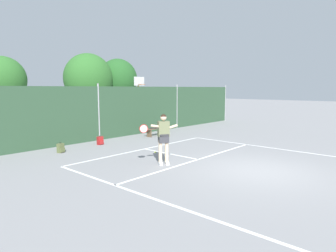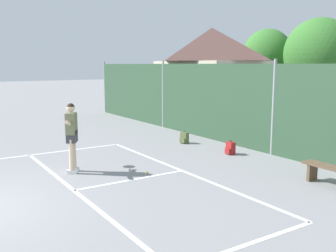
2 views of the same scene
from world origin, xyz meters
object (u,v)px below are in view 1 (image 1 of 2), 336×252
object	(u,v)px
tennis_ball	(155,152)
backpack_red	(100,141)
backpack_olive	(61,148)
basketball_hoop	(139,95)
courtside_bench	(156,130)
tennis_player	(163,135)

from	to	relation	value
tennis_ball	backpack_red	bearing A→B (deg)	97.88
backpack_olive	backpack_red	xyz separation A→B (m)	(2.21, 0.23, 0.00)
backpack_red	backpack_olive	bearing A→B (deg)	-174.00
basketball_hoop	tennis_ball	xyz separation A→B (m)	(-4.98, -6.36, -2.28)
backpack_red	courtside_bench	bearing A→B (deg)	-3.04
tennis_ball	courtside_bench	world-z (taller)	courtside_bench
tennis_ball	backpack_olive	xyz separation A→B (m)	(-2.68, 3.10, 0.16)
tennis_ball	backpack_red	world-z (taller)	backpack_red
backpack_red	tennis_player	bearing A→B (deg)	-98.63
tennis_ball	courtside_bench	bearing A→B (deg)	43.09
basketball_hoop	courtside_bench	world-z (taller)	basketball_hoop
basketball_hoop	tennis_player	world-z (taller)	basketball_hoop
tennis_player	backpack_red	xyz separation A→B (m)	(0.75, 4.92, -0.92)
backpack_olive	backpack_red	size ratio (longest dim) A/B	1.00
tennis_player	tennis_ball	size ratio (longest dim) A/B	28.10
basketball_hoop	backpack_red	xyz separation A→B (m)	(-5.44, -3.02, -2.12)
backpack_olive	tennis_ball	bearing A→B (deg)	-49.23
basketball_hoop	backpack_olive	world-z (taller)	basketball_hoop
tennis_ball	backpack_olive	distance (m)	4.10
tennis_ball	backpack_red	size ratio (longest dim) A/B	0.14
basketball_hoop	tennis_ball	bearing A→B (deg)	-128.08
tennis_player	backpack_red	distance (m)	5.06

